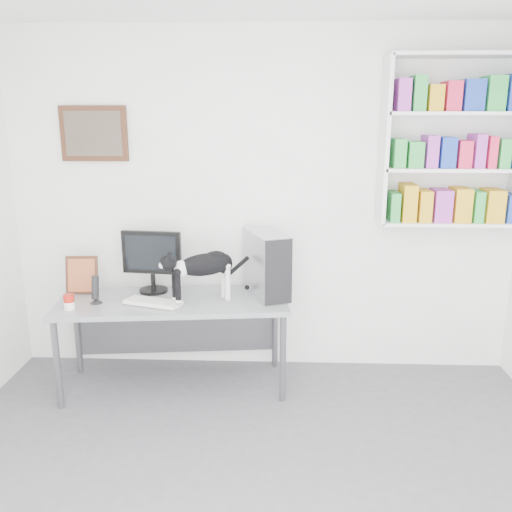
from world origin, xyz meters
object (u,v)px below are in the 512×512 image
at_px(cat, 203,277).
at_px(speaker, 95,289).
at_px(monitor, 152,261).
at_px(pc_tower, 267,264).
at_px(desk, 175,343).
at_px(keyboard, 153,302).
at_px(soup_can, 69,302).
at_px(bookshelf, 453,142).
at_px(leaning_print, 82,274).

bearing_deg(cat, speaker, 154.77).
height_order(monitor, speaker, monitor).
distance_m(monitor, pc_tower, 0.88).
bearing_deg(cat, desk, 139.35).
height_order(keyboard, soup_can, soup_can).
height_order(bookshelf, keyboard, bookshelf).
height_order(pc_tower, cat, pc_tower).
bearing_deg(speaker, leaning_print, 144.51).
height_order(keyboard, cat, cat).
bearing_deg(bookshelf, leaning_print, -176.44).
height_order(bookshelf, leaning_print, bookshelf).
bearing_deg(monitor, pc_tower, 3.48).
relative_size(desk, speaker, 7.86).
bearing_deg(desk, leaning_print, 164.03).
bearing_deg(soup_can, keyboard, 12.51).
height_order(pc_tower, leaning_print, pc_tower).
xyz_separation_m(bookshelf, leaning_print, (-2.78, -0.17, -0.99)).
height_order(speaker, leaning_print, leaning_print).
xyz_separation_m(pc_tower, leaning_print, (-1.42, -0.01, -0.09)).
bearing_deg(soup_can, leaning_print, 94.92).
bearing_deg(monitor, leaning_print, -168.08).
height_order(keyboard, leaning_print, leaning_print).
distance_m(speaker, soup_can, 0.21).
xyz_separation_m(pc_tower, speaker, (-1.24, -0.24, -0.14)).
height_order(desk, leaning_print, leaning_print).
bearing_deg(pc_tower, desk, 169.76).
distance_m(bookshelf, leaning_print, 2.95).
bearing_deg(monitor, soup_can, -134.24).
xyz_separation_m(speaker, soup_can, (-0.15, -0.14, -0.05)).
bearing_deg(speaker, monitor, 54.51).
bearing_deg(speaker, pc_tower, 27.46).
bearing_deg(soup_can, speaker, 43.32).
distance_m(bookshelf, soup_can, 3.00).
bearing_deg(keyboard, pc_tower, 34.53).
xyz_separation_m(keyboard, soup_can, (-0.57, -0.13, 0.04)).
relative_size(bookshelf, pc_tower, 2.53).
distance_m(bookshelf, keyboard, 2.49).
xyz_separation_m(monitor, leaning_print, (-0.54, -0.05, -0.10)).
distance_m(bookshelf, cat, 2.08).
distance_m(keyboard, leaning_print, 0.66).
distance_m(monitor, cat, 0.49).
relative_size(keyboard, pc_tower, 0.85).
xyz_separation_m(leaning_print, cat, (0.96, -0.17, 0.04)).
bearing_deg(speaker, desk, 27.06).
bearing_deg(speaker, soup_can, -120.23).
xyz_separation_m(bookshelf, cat, (-1.81, -0.35, -0.95)).
height_order(bookshelf, soup_can, bookshelf).
xyz_separation_m(desk, cat, (0.24, -0.05, 0.54)).
xyz_separation_m(bookshelf, pc_tower, (-1.36, -0.16, -0.90)).
relative_size(speaker, soup_can, 1.97).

